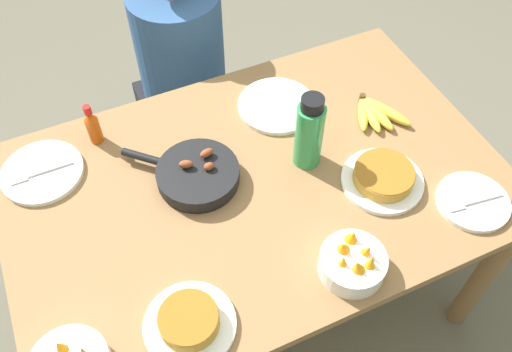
{
  "coord_description": "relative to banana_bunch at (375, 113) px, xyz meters",
  "views": [
    {
      "loc": [
        -0.4,
        -0.88,
        2.02
      ],
      "look_at": [
        0.0,
        0.0,
        0.77
      ],
      "focal_mm": 38.0,
      "sensor_mm": 36.0,
      "label": 1
    }
  ],
  "objects": [
    {
      "name": "frittata_plate_center",
      "position": [
        -0.12,
        -0.24,
        0.01
      ],
      "size": [
        0.24,
        0.24,
        0.06
      ],
      "color": "white",
      "rests_on": "dining_table"
    },
    {
      "name": "fruit_bowl_mango",
      "position": [
        -0.36,
        -0.45,
        0.02
      ],
      "size": [
        0.18,
        0.18,
        0.12
      ],
      "color": "white",
      "rests_on": "dining_table"
    },
    {
      "name": "hot_sauce_bottle",
      "position": [
        -0.85,
        0.27,
        0.05
      ],
      "size": [
        0.04,
        0.04,
        0.15
      ],
      "color": "#C64C0F",
      "rests_on": "dining_table"
    },
    {
      "name": "frittata_plate_side",
      "position": [
        -0.8,
        -0.43,
        0.01
      ],
      "size": [
        0.23,
        0.23,
        0.06
      ],
      "color": "white",
      "rests_on": "dining_table"
    },
    {
      "name": "empty_plate_near_front",
      "position": [
        -1.04,
        0.21,
        -0.01
      ],
      "size": [
        0.24,
        0.24,
        0.02
      ],
      "color": "white",
      "rests_on": "dining_table"
    },
    {
      "name": "empty_plate_far_right",
      "position": [
        0.07,
        -0.41,
        -0.01
      ],
      "size": [
        0.21,
        0.21,
        0.02
      ],
      "color": "white",
      "rests_on": "dining_table"
    },
    {
      "name": "empty_plate_far_left",
      "position": [
        -0.27,
        0.17,
        -0.01
      ],
      "size": [
        0.26,
        0.26,
        0.02
      ],
      "color": "white",
      "rests_on": "dining_table"
    },
    {
      "name": "person_figure",
      "position": [
        -0.44,
        0.67,
        -0.29
      ],
      "size": [
        0.37,
        0.37,
        1.14
      ],
      "color": "black",
      "rests_on": "ground_plane"
    },
    {
      "name": "skillet",
      "position": [
        -0.62,
        -0.01,
        0.01
      ],
      "size": [
        0.31,
        0.3,
        0.08
      ],
      "rotation": [
        0.0,
        0.0,
        2.37
      ],
      "color": "black",
      "rests_on": "dining_table"
    },
    {
      "name": "water_bottle",
      "position": [
        -0.29,
        -0.07,
        0.1
      ],
      "size": [
        0.08,
        0.08,
        0.26
      ],
      "color": "#2D9351",
      "rests_on": "dining_table"
    },
    {
      "name": "dining_table",
      "position": [
        -0.46,
        -0.09,
        -0.12
      ],
      "size": [
        1.47,
        0.95,
        0.74
      ],
      "color": "olive",
      "rests_on": "ground_plane"
    },
    {
      "name": "banana_bunch",
      "position": [
        0.0,
        0.0,
        0.0
      ],
      "size": [
        0.18,
        0.19,
        0.04
      ],
      "color": "gold",
      "rests_on": "dining_table"
    },
    {
      "name": "ground_plane",
      "position": [
        -0.46,
        -0.09,
        -0.76
      ],
      "size": [
        14.0,
        14.0,
        0.0
      ],
      "primitive_type": "plane",
      "color": "#666051"
    }
  ]
}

